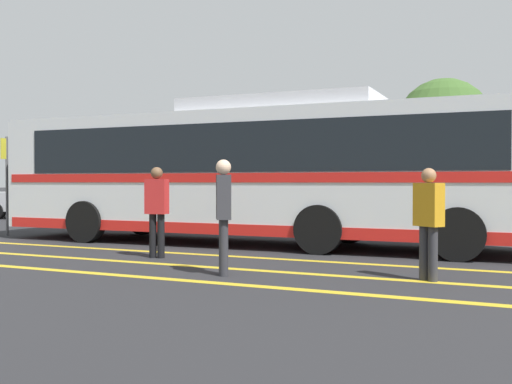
% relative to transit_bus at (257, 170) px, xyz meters
% --- Properties ---
extents(ground_plane, '(220.00, 220.00, 0.00)m').
position_rel_transit_bus_xyz_m(ground_plane, '(0.93, 0.14, -1.73)').
color(ground_plane, '#262628').
extents(lane_strip_0, '(32.70, 0.20, 0.01)m').
position_rel_transit_bus_xyz_m(lane_strip_0, '(-0.01, -2.20, -1.73)').
color(lane_strip_0, gold).
rests_on(lane_strip_0, ground_plane).
extents(lane_strip_1, '(32.70, 0.20, 0.01)m').
position_rel_transit_bus_xyz_m(lane_strip_1, '(-0.01, -3.69, -1.73)').
color(lane_strip_1, gold).
rests_on(lane_strip_1, ground_plane).
extents(lane_strip_2, '(32.70, 0.20, 0.01)m').
position_rel_transit_bus_xyz_m(lane_strip_2, '(-0.01, -5.04, -1.73)').
color(lane_strip_2, gold).
rests_on(lane_strip_2, ground_plane).
extents(curb_strip, '(40.70, 0.36, 0.15)m').
position_rel_transit_bus_xyz_m(curb_strip, '(-0.01, 6.35, -1.66)').
color(curb_strip, '#99999E').
rests_on(curb_strip, ground_plane).
extents(transit_bus, '(13.05, 2.85, 3.35)m').
position_rel_transit_bus_xyz_m(transit_bus, '(0.00, 0.00, 0.00)').
color(transit_bus, silver).
rests_on(transit_bus, ground_plane).
extents(parked_car_0, '(4.31, 1.94, 1.51)m').
position_rel_transit_bus_xyz_m(parked_car_0, '(-11.75, 5.24, -0.97)').
color(parked_car_0, silver).
rests_on(parked_car_0, ground_plane).
extents(parked_car_1, '(4.96, 2.16, 1.50)m').
position_rel_transit_bus_xyz_m(parked_car_1, '(-5.30, 5.00, -0.97)').
color(parked_car_1, maroon).
rests_on(parked_car_1, ground_plane).
extents(parked_car_2, '(4.02, 1.98, 1.31)m').
position_rel_transit_bus_xyz_m(parked_car_2, '(1.02, 5.28, -1.06)').
color(parked_car_2, navy).
rests_on(parked_car_2, ground_plane).
extents(pedestrian_0, '(0.40, 0.47, 1.81)m').
position_rel_transit_bus_xyz_m(pedestrian_0, '(1.41, -4.36, -0.69)').
color(pedestrian_0, '#2D2D33').
rests_on(pedestrian_0, ground_plane).
extents(pedestrian_1, '(0.45, 0.27, 1.74)m').
position_rel_transit_bus_xyz_m(pedestrian_1, '(-0.74, -3.00, -0.74)').
color(pedestrian_1, black).
rests_on(pedestrian_1, ground_plane).
extents(pedestrian_2, '(0.47, 0.41, 1.66)m').
position_rel_transit_bus_xyz_m(pedestrian_2, '(4.40, -3.57, -0.79)').
color(pedestrian_2, '#2D2D33').
rests_on(pedestrian_2, ground_plane).
extents(bus_stop_sign, '(0.07, 0.40, 2.68)m').
position_rel_transit_bus_xyz_m(bus_stop_sign, '(-7.17, -0.64, -0.05)').
color(bus_stop_sign, '#59595E').
rests_on(bus_stop_sign, ground_plane).
extents(tree_1, '(3.58, 3.58, 5.37)m').
position_rel_transit_bus_xyz_m(tree_1, '(2.82, 11.00, 1.84)').
color(tree_1, '#513823').
rests_on(tree_1, ground_plane).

